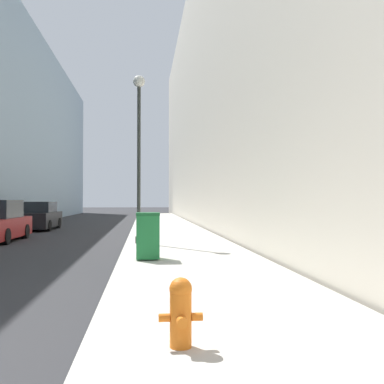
{
  "coord_description": "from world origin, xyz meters",
  "views": [
    {
      "loc": [
        3.98,
        -3.24,
        1.74
      ],
      "look_at": [
        6.43,
        18.62,
        2.16
      ],
      "focal_mm": 40.0,
      "sensor_mm": 36.0,
      "label": 1
    }
  ],
  "objects_px": {
    "lamppost": "(139,135)",
    "parked_sedan_far": "(39,217)",
    "fire_hydrant": "(181,310)",
    "trash_bin": "(148,235)"
  },
  "relations": [
    {
      "from": "lamppost",
      "to": "parked_sedan_far",
      "type": "xyz_separation_m",
      "value": [
        -5.92,
        10.03,
        -3.4
      ]
    },
    {
      "from": "fire_hydrant",
      "to": "trash_bin",
      "type": "xyz_separation_m",
      "value": [
        -0.3,
        6.93,
        0.25
      ]
    },
    {
      "from": "trash_bin",
      "to": "parked_sedan_far",
      "type": "height_order",
      "value": "parked_sedan_far"
    },
    {
      "from": "trash_bin",
      "to": "lamppost",
      "type": "xyz_separation_m",
      "value": [
        -0.3,
        4.3,
        3.36
      ]
    },
    {
      "from": "fire_hydrant",
      "to": "lamppost",
      "type": "bearing_deg",
      "value": 93.04
    },
    {
      "from": "fire_hydrant",
      "to": "lamppost",
      "type": "xyz_separation_m",
      "value": [
        -0.6,
        11.23,
        3.61
      ]
    },
    {
      "from": "fire_hydrant",
      "to": "parked_sedan_far",
      "type": "height_order",
      "value": "parked_sedan_far"
    },
    {
      "from": "trash_bin",
      "to": "fire_hydrant",
      "type": "bearing_deg",
      "value": -87.55
    },
    {
      "from": "fire_hydrant",
      "to": "trash_bin",
      "type": "relative_size",
      "value": 0.6
    },
    {
      "from": "trash_bin",
      "to": "parked_sedan_far",
      "type": "distance_m",
      "value": 15.62
    }
  ]
}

